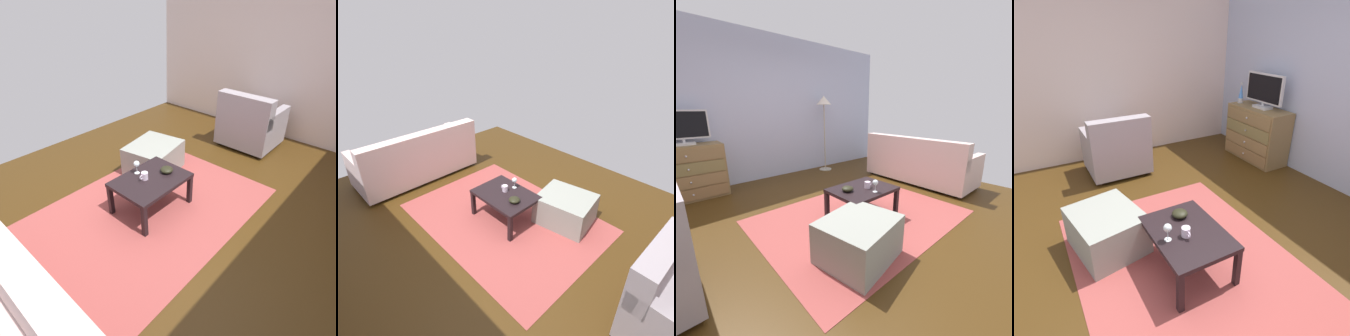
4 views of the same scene
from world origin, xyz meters
TOP-DOWN VIEW (x-y plane):
  - ground_plane at (0.00, 0.00)m, footprint 5.98×5.13m
  - wall_plain_left at (-2.75, 0.00)m, footprint 0.12×5.13m
  - area_rug at (0.20, -0.20)m, footprint 2.60×1.90m
  - coffee_table at (0.20, -0.21)m, footprint 0.80×0.60m
  - wine_glass at (0.22, -0.41)m, footprint 0.07×0.07m
  - mug at (0.25, -0.26)m, footprint 0.11×0.08m
  - bowl_decorative at (-0.02, -0.17)m, footprint 0.15×0.15m
  - armchair at (-1.98, -0.16)m, footprint 0.80×0.85m
  - ottoman at (-0.41, -0.76)m, footprint 0.80×0.72m

SIDE VIEW (x-z plane):
  - ground_plane at x=0.00m, z-range -0.05..0.00m
  - area_rug at x=0.20m, z-range 0.00..0.01m
  - ottoman at x=-0.41m, z-range 0.00..0.41m
  - coffee_table at x=0.20m, z-range 0.15..0.56m
  - armchair at x=-1.98m, z-range -0.08..0.81m
  - bowl_decorative at x=-0.02m, z-range 0.41..0.47m
  - mug at x=0.25m, z-range 0.41..0.49m
  - wine_glass at x=0.22m, z-range 0.44..0.60m
  - wall_plain_left at x=-2.75m, z-range 0.00..2.75m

